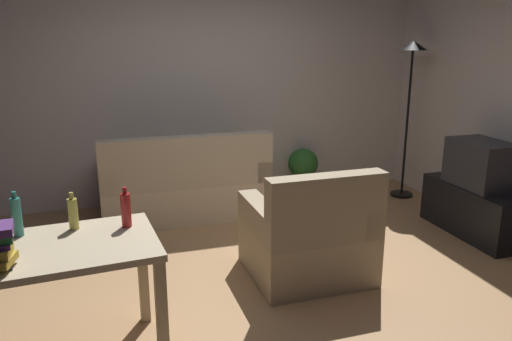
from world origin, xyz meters
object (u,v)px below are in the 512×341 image
Objects in this scene: armchair at (309,239)px; bottle_tall at (17,217)px; tv_stand at (475,210)px; desk at (47,265)px; tv at (481,164)px; bottle_red at (126,210)px; bottle_squat at (73,213)px; potted_plant at (303,168)px; torchiere_lamp at (411,77)px; couch at (185,188)px.

bottle_tall reaches higher than armchair.
tv_stand is 0.88× the size of desk.
bottle_red reaches higher than tv.
tv is 1.96m from armchair.
desk is (-3.74, -0.98, -0.05)m from tv.
bottle_red is (0.45, 0.18, 0.22)m from desk.
tv_stand is 1.20× the size of armchair.
potted_plant is at bearing 44.07° from bottle_squat.
torchiere_lamp is 7.92× the size of bottle_squat.
tv_stand is 1.92m from armchair.
couch is at bearing 63.13° from tv_stand.
armchair reaches higher than desk.
tv_stand is 3.44m from bottle_red.
tv is 3.86m from desk.
tv is 2.24× the size of bottle_tall.
torchiere_lamp is 4.41m from bottle_tall.
armchair is at bearing -110.97° from potted_plant.
tv_stand is at bearing -90.00° from torchiere_lamp.
tv is at bearing 11.14° from bottle_tall.
tv and armchair have the same top height.
bottle_tall is at bearing 11.02° from armchair.
potted_plant is (-1.13, 0.39, -1.08)m from torchiere_lamp.
torchiere_lamp is at bearing 0.00° from tv_stand.
bottle_tall reaches higher than tv_stand.
tv_stand is at bearing 9.92° from desk.
potted_plant is (-1.13, 1.63, 0.09)m from tv_stand.
tv_stand is at bearing 153.13° from couch.
torchiere_lamp reaches higher than desk.
couch is 2.92m from tv_stand.
bottle_tall is (-0.16, 0.21, 0.23)m from desk.
torchiere_lamp reaches higher than bottle_tall.
couch reaches higher than tv_stand.
potted_plant is 3.29m from bottle_red.
torchiere_lamp is at bearing -140.53° from armchair.
bottle_red is at bearing -148.14° from torchiere_lamp.
desk is 4.69× the size of bottle_tall.
desk is 1.98m from armchair.
bottle_squat reaches higher than tv_stand.
armchair is at bearing 113.15° from couch.
tv_stand is 4.44× the size of bottle_red.
tv is at bearing 153.17° from couch.
bottle_red reaches higher than couch.
desk reaches higher than potted_plant.
bottle_tall is (-2.76, -2.40, 0.55)m from potted_plant.
couch is 2.83m from torchiere_lamp.
couch is 2.36m from bottle_squat.
tv_stand is 1.93× the size of potted_plant.
couch is 3.01× the size of potted_plant.
tv is at bearing -90.00° from tv_stand.
armchair is at bearing 100.54° from tv.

